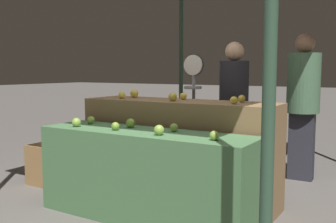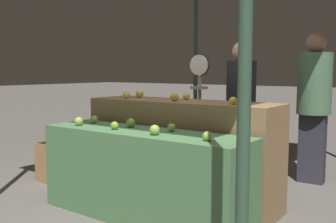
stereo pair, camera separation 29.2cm
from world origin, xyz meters
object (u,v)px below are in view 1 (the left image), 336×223
(person_customer_left, at_px, (303,97))
(person_vendor_at_scale, at_px, (234,102))
(wooden_crate_side, at_px, (54,163))
(produce_scale, at_px, (193,92))

(person_customer_left, bearing_deg, person_vendor_at_scale, 40.15)
(person_vendor_at_scale, relative_size, wooden_crate_side, 3.55)
(person_customer_left, bearing_deg, wooden_crate_side, 31.84)
(person_vendor_at_scale, distance_m, wooden_crate_side, 2.24)
(produce_scale, relative_size, person_vendor_at_scale, 0.91)
(person_vendor_at_scale, height_order, person_customer_left, person_customer_left)
(person_vendor_at_scale, bearing_deg, wooden_crate_side, 41.93)
(produce_scale, height_order, wooden_crate_side, produce_scale)
(person_vendor_at_scale, bearing_deg, person_customer_left, -126.31)
(produce_scale, distance_m, wooden_crate_side, 1.85)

